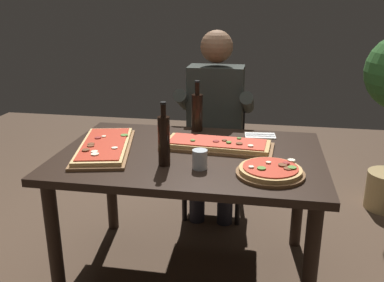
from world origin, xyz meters
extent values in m
plane|color=#4C3828|center=(0.00, 0.00, 0.00)|extent=(6.40, 6.40, 0.00)
cube|color=black|center=(0.00, 0.00, 0.72)|extent=(1.40, 0.96, 0.04)
cylinder|color=black|center=(-0.62, -0.40, 0.35)|extent=(0.07, 0.07, 0.70)
cylinder|color=black|center=(0.62, -0.40, 0.35)|extent=(0.07, 0.07, 0.70)
cylinder|color=black|center=(-0.62, 0.40, 0.35)|extent=(0.07, 0.07, 0.70)
cylinder|color=black|center=(0.62, 0.40, 0.35)|extent=(0.07, 0.07, 0.70)
cube|color=brown|center=(0.13, 0.10, 0.75)|extent=(0.62, 0.28, 0.02)
cube|color=tan|center=(0.13, 0.10, 0.77)|extent=(0.58, 0.25, 0.02)
cube|color=red|center=(0.13, 0.10, 0.78)|extent=(0.54, 0.22, 0.01)
cylinder|color=#4C7F2D|center=(0.20, 0.07, 0.79)|extent=(0.03, 0.03, 0.01)
cylinder|color=#4C7F2D|center=(0.00, 0.08, 0.79)|extent=(0.03, 0.03, 0.01)
cylinder|color=brown|center=(0.25, 0.07, 0.79)|extent=(0.04, 0.04, 0.01)
cylinder|color=maroon|center=(0.13, 0.09, 0.78)|extent=(0.04, 0.04, 0.00)
cylinder|color=brown|center=(0.17, 0.11, 0.79)|extent=(0.03, 0.03, 0.01)
cylinder|color=beige|center=(0.32, 0.04, 0.79)|extent=(0.03, 0.03, 0.01)
cylinder|color=#4C7F2D|center=(0.25, 0.15, 0.79)|extent=(0.03, 0.03, 0.01)
cube|color=brown|center=(-0.47, -0.04, 0.75)|extent=(0.41, 0.67, 0.02)
cube|color=#DBB270|center=(-0.47, -0.04, 0.77)|extent=(0.37, 0.62, 0.02)
cube|color=#B72D19|center=(-0.47, -0.04, 0.78)|extent=(0.33, 0.57, 0.01)
cylinder|color=brown|center=(-0.51, -0.18, 0.79)|extent=(0.04, 0.04, 0.01)
cylinder|color=beige|center=(-0.44, -0.22, 0.79)|extent=(0.04, 0.04, 0.01)
cylinder|color=maroon|center=(-0.53, 0.03, 0.78)|extent=(0.04, 0.04, 0.01)
cylinder|color=beige|center=(-0.51, 0.06, 0.78)|extent=(0.03, 0.03, 0.01)
cylinder|color=brown|center=(-0.52, -0.10, 0.78)|extent=(0.04, 0.04, 0.00)
cylinder|color=beige|center=(-0.46, -0.19, 0.79)|extent=(0.04, 0.04, 0.01)
cylinder|color=#4C7F2D|center=(-0.40, 0.11, 0.78)|extent=(0.04, 0.04, 0.00)
cylinder|color=beige|center=(-0.38, -0.12, 0.78)|extent=(0.03, 0.03, 0.01)
cylinder|color=brown|center=(-0.53, -0.08, 0.78)|extent=(0.04, 0.04, 0.01)
cylinder|color=brown|center=(0.42, -0.24, 0.75)|extent=(0.32, 0.32, 0.02)
cylinder|color=tan|center=(0.42, -0.24, 0.77)|extent=(0.29, 0.29, 0.02)
cylinder|color=#B72D19|center=(0.42, -0.24, 0.78)|extent=(0.26, 0.26, 0.01)
cylinder|color=#4C7F2D|center=(0.38, -0.27, 0.79)|extent=(0.04, 0.04, 0.01)
cylinder|color=beige|center=(0.52, -0.14, 0.78)|extent=(0.04, 0.04, 0.01)
cylinder|color=#4C7F2D|center=(0.52, -0.24, 0.79)|extent=(0.04, 0.04, 0.01)
cylinder|color=beige|center=(0.41, -0.19, 0.79)|extent=(0.03, 0.03, 0.01)
cylinder|color=maroon|center=(0.49, -0.19, 0.79)|extent=(0.03, 0.03, 0.01)
cylinder|color=brown|center=(0.50, -0.25, 0.78)|extent=(0.04, 0.04, 0.01)
cylinder|color=brown|center=(0.48, -0.21, 0.79)|extent=(0.04, 0.04, 0.01)
cylinder|color=beige|center=(0.33, -0.26, 0.79)|extent=(0.02, 0.02, 0.01)
cylinder|color=black|center=(-0.10, -0.19, 0.86)|extent=(0.06, 0.06, 0.25)
cylinder|color=black|center=(-0.10, -0.19, 1.02)|extent=(0.03, 0.03, 0.06)
cylinder|color=black|center=(-0.10, -0.19, 1.05)|extent=(0.03, 0.03, 0.01)
cylinder|color=black|center=(-0.03, 0.41, 0.85)|extent=(0.07, 0.07, 0.23)
cylinder|color=black|center=(-0.03, 0.41, 1.01)|extent=(0.03, 0.03, 0.07)
cylinder|color=black|center=(-0.03, 0.41, 1.05)|extent=(0.03, 0.03, 0.01)
cylinder|color=silver|center=(0.08, -0.21, 0.79)|extent=(0.07, 0.07, 0.09)
cylinder|color=silver|center=(0.08, -0.21, 0.76)|extent=(0.06, 0.06, 0.04)
cube|color=white|center=(0.36, 0.35, 0.74)|extent=(0.19, 0.13, 0.01)
cube|color=silver|center=(0.36, 0.34, 0.75)|extent=(0.17, 0.03, 0.00)
cube|color=silver|center=(0.36, 0.37, 0.75)|extent=(0.17, 0.03, 0.00)
cube|color=black|center=(0.04, 0.78, 0.43)|extent=(0.44, 0.44, 0.04)
cube|color=black|center=(0.04, 0.98, 0.66)|extent=(0.40, 0.04, 0.42)
cylinder|color=black|center=(-0.15, 0.59, 0.21)|extent=(0.04, 0.04, 0.41)
cylinder|color=black|center=(0.23, 0.59, 0.21)|extent=(0.04, 0.04, 0.41)
cylinder|color=black|center=(-0.15, 0.97, 0.21)|extent=(0.04, 0.04, 0.41)
cylinder|color=black|center=(0.23, 0.97, 0.21)|extent=(0.04, 0.04, 0.41)
cylinder|color=#23232D|center=(-0.06, 0.60, 0.23)|extent=(0.11, 0.11, 0.45)
cylinder|color=#23232D|center=(0.14, 0.60, 0.23)|extent=(0.11, 0.11, 0.45)
cube|color=#23232D|center=(0.04, 0.68, 0.51)|extent=(0.34, 0.40, 0.12)
cube|color=#2D332D|center=(0.04, 0.78, 0.83)|extent=(0.38, 0.22, 0.52)
sphere|color=brown|center=(0.04, 0.78, 1.22)|extent=(0.22, 0.22, 0.22)
cylinder|color=#2D332D|center=(-0.18, 0.73, 0.86)|extent=(0.09, 0.31, 0.21)
cylinder|color=#2D332D|center=(0.26, 0.73, 0.86)|extent=(0.09, 0.31, 0.21)
camera|label=1|loc=(0.38, -2.09, 1.52)|focal=39.55mm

